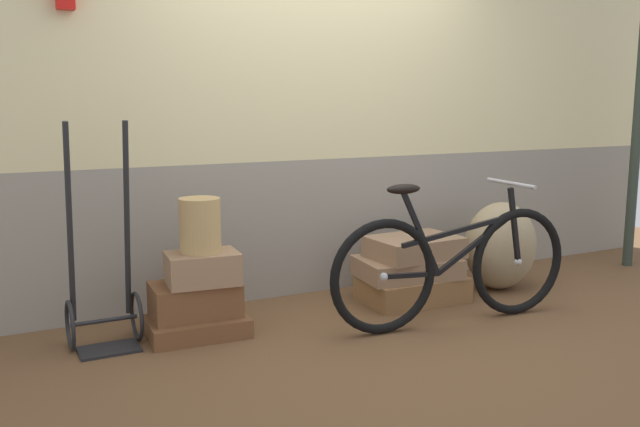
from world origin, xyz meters
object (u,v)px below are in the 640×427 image
luggage_trolley (103,295)px  suitcase_0 (197,326)px  suitcase_3 (413,289)px  bicycle (453,266)px  suitcase_2 (203,268)px  suitcase_1 (195,299)px  wicker_basket (200,225)px  burlap_sack (500,246)px  suitcase_4 (407,267)px  suitcase_5 (414,247)px

luggage_trolley → suitcase_0: bearing=-8.4°
suitcase_0 → suitcase_3: bearing=3.1°
bicycle → suitcase_2: bearing=160.7°
suitcase_0 → suitcase_1: bearing=89.9°
wicker_basket → suitcase_0: bearing=-173.5°
suitcase_1 → suitcase_2: size_ratio=1.23×
suitcase_3 → burlap_sack: burlap_sack is taller
suitcase_2 → burlap_sack: 2.27m
suitcase_0 → burlap_sack: burlap_sack is taller
suitcase_3 → wicker_basket: wicker_basket is taller
suitcase_1 → luggage_trolley: luggage_trolley is taller
suitcase_4 → burlap_sack: (0.79, -0.05, 0.08)m
suitcase_5 → bicycle: bearing=-100.8°
suitcase_2 → bicycle: (1.45, -0.51, -0.04)m
suitcase_3 → suitcase_5: suitcase_5 is taller
wicker_basket → luggage_trolley: size_ratio=0.25×
suitcase_3 → bicycle: 0.59m
suitcase_4 → suitcase_2: bearing=-172.1°
suitcase_4 → suitcase_5: suitcase_5 is taller
suitcase_3 → suitcase_5: 0.29m
wicker_basket → burlap_sack: size_ratio=0.50×
suitcase_1 → suitcase_2: 0.20m
suitcase_5 → luggage_trolley: bearing=176.1°
wicker_basket → suitcase_4: bearing=0.7°
suitcase_0 → suitcase_5: bearing=3.7°
suitcase_4 → wicker_basket: wicker_basket is taller
wicker_basket → luggage_trolley: 0.66m
suitcase_2 → wicker_basket: 0.25m
suitcase_0 → wicker_basket: size_ratio=1.80×
burlap_sack → luggage_trolley: bearing=177.8°
suitcase_4 → luggage_trolley: luggage_trolley is taller
suitcase_2 → suitcase_1: bearing=141.2°
wicker_basket → burlap_sack: wicker_basket is taller
suitcase_2 → luggage_trolley: 0.57m
wicker_basket → suitcase_3: bearing=-0.2°
suitcase_2 → suitcase_5: size_ratio=0.68×
luggage_trolley → suitcase_4: bearing=-1.5°
suitcase_0 → bicycle: 1.61m
suitcase_4 → suitcase_0: bearing=-172.4°
suitcase_2 → burlap_sack: bearing=5.4°
wicker_basket → bicycle: bearing=-19.7°
suitcase_3 → luggage_trolley: 2.08m
suitcase_5 → burlap_sack: (0.74, -0.05, -0.05)m
luggage_trolley → suitcase_2: bearing=-8.6°
suitcase_4 → luggage_trolley: (-2.03, 0.05, 0.06)m
suitcase_5 → suitcase_1: bearing=177.3°
suitcase_0 → burlap_sack: 2.32m
suitcase_3 → luggage_trolley: bearing=179.6°
suitcase_2 → suitcase_5: 1.53m
suitcase_1 → burlap_sack: bearing=1.8°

